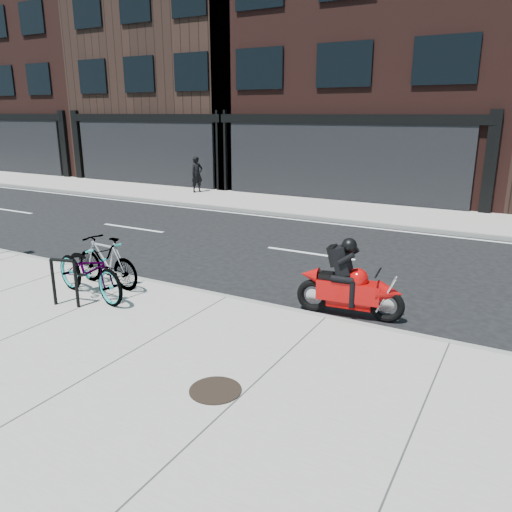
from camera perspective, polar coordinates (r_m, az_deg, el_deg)
The scene contains 12 objects.
ground at distance 11.13m, azimuth 2.10°, elevation -2.16°, with size 120.00×120.00×0.00m, color black.
sidewalk_near at distance 7.36m, azimuth -16.40°, elevation -12.25°, with size 60.00×6.00×0.13m, color gray.
sidewalk_far at distance 18.15m, azimuth 13.38°, elevation 4.78°, with size 60.00×3.50×0.13m, color gray.
building_west at distance 36.07m, azimuth -20.29°, elevation 20.32°, with size 10.00×10.00×13.50m, color black.
building_midwest at distance 29.34m, azimuth -6.28°, elevation 20.89°, with size 10.00×10.00×12.00m, color black.
building_center at distance 25.15m, azimuth 14.47°, elevation 24.21°, with size 12.00×10.00×14.50m, color black.
bike_rack at distance 9.49m, azimuth -21.07°, elevation -2.39°, with size 0.51×0.17×0.88m.
bicycle_front at distance 9.77m, azimuth -18.51°, elevation -1.49°, with size 0.71×2.05×1.08m, color gray.
bicycle_rear at distance 10.32m, azimuth -16.70°, elevation -0.57°, with size 0.48×1.71×1.03m, color gray.
motorcycle at distance 8.85m, azimuth 11.18°, elevation -3.35°, with size 1.92×0.54×1.43m.
pedestrian at distance 22.12m, azimuth -6.77°, elevation 9.25°, with size 0.56×0.37×1.54m, color black.
manhole_cover at distance 6.47m, azimuth -4.67°, elevation -15.03°, with size 0.66×0.66×0.01m, color black.
Camera 1 is at (4.80, -9.42, 3.47)m, focal length 35.00 mm.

